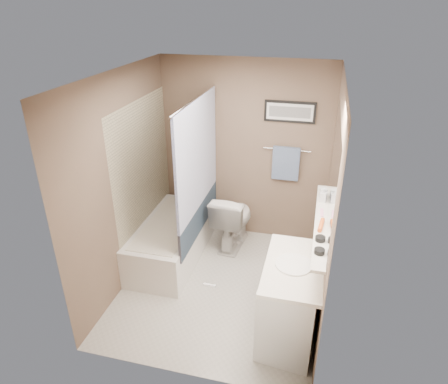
% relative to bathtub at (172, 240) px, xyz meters
% --- Properties ---
extents(ground, '(2.50, 2.50, 0.00)m').
position_rel_bathtub_xyz_m(ground, '(0.75, -0.41, -0.25)').
color(ground, beige).
rests_on(ground, ground).
extents(ceiling, '(2.20, 2.50, 0.04)m').
position_rel_bathtub_xyz_m(ceiling, '(0.75, -0.41, 2.13)').
color(ceiling, white).
rests_on(ceiling, wall_back).
extents(wall_back, '(2.20, 0.04, 2.40)m').
position_rel_bathtub_xyz_m(wall_back, '(0.75, 0.82, 0.95)').
color(wall_back, brown).
rests_on(wall_back, ground).
extents(wall_front, '(2.20, 0.04, 2.40)m').
position_rel_bathtub_xyz_m(wall_front, '(0.75, -1.64, 0.95)').
color(wall_front, brown).
rests_on(wall_front, ground).
extents(wall_left, '(0.04, 2.50, 2.40)m').
position_rel_bathtub_xyz_m(wall_left, '(-0.33, -0.41, 0.95)').
color(wall_left, brown).
rests_on(wall_left, ground).
extents(wall_right, '(0.04, 2.50, 2.40)m').
position_rel_bathtub_xyz_m(wall_right, '(1.83, -0.41, 0.95)').
color(wall_right, brown).
rests_on(wall_right, ground).
extents(tile_surround, '(0.02, 1.55, 2.00)m').
position_rel_bathtub_xyz_m(tile_surround, '(-0.34, 0.09, 0.75)').
color(tile_surround, tan).
rests_on(tile_surround, wall_left).
extents(curtain_rod, '(0.02, 1.55, 0.02)m').
position_rel_bathtub_xyz_m(curtain_rod, '(0.35, 0.09, 1.80)').
color(curtain_rod, silver).
rests_on(curtain_rod, wall_left).
extents(curtain_upper, '(0.03, 1.45, 1.28)m').
position_rel_bathtub_xyz_m(curtain_upper, '(0.35, 0.09, 1.15)').
color(curtain_upper, silver).
rests_on(curtain_upper, curtain_rod).
extents(curtain_lower, '(0.03, 1.45, 0.36)m').
position_rel_bathtub_xyz_m(curtain_lower, '(0.35, 0.09, 0.33)').
color(curtain_lower, '#263748').
rests_on(curtain_lower, curtain_rod).
extents(mirror, '(0.02, 1.60, 1.00)m').
position_rel_bathtub_xyz_m(mirror, '(1.84, -0.56, 1.37)').
color(mirror, silver).
rests_on(mirror, wall_right).
extents(shelf, '(0.12, 1.60, 0.03)m').
position_rel_bathtub_xyz_m(shelf, '(1.79, -0.56, 0.85)').
color(shelf, silver).
rests_on(shelf, wall_right).
extents(towel_bar, '(0.60, 0.02, 0.02)m').
position_rel_bathtub_xyz_m(towel_bar, '(1.30, 0.81, 1.05)').
color(towel_bar, silver).
rests_on(towel_bar, wall_back).
extents(towel, '(0.34, 0.05, 0.44)m').
position_rel_bathtub_xyz_m(towel, '(1.30, 0.79, 0.87)').
color(towel, '#8199BC').
rests_on(towel, towel_bar).
extents(art_frame, '(0.62, 0.02, 0.26)m').
position_rel_bathtub_xyz_m(art_frame, '(1.30, 0.82, 1.53)').
color(art_frame, black).
rests_on(art_frame, wall_back).
extents(art_mat, '(0.56, 0.00, 0.20)m').
position_rel_bathtub_xyz_m(art_mat, '(1.30, 0.81, 1.53)').
color(art_mat, white).
rests_on(art_mat, art_frame).
extents(art_image, '(0.50, 0.00, 0.13)m').
position_rel_bathtub_xyz_m(art_image, '(1.30, 0.81, 1.53)').
color(art_image, '#595959').
rests_on(art_image, art_mat).
extents(door, '(0.80, 0.02, 2.00)m').
position_rel_bathtub_xyz_m(door, '(1.30, -1.65, 0.75)').
color(door, silver).
rests_on(door, wall_front).
extents(door_handle, '(0.10, 0.02, 0.02)m').
position_rel_bathtub_xyz_m(door_handle, '(0.97, -1.60, 0.75)').
color(door_handle, silver).
rests_on(door_handle, door).
extents(bathtub, '(0.71, 1.50, 0.50)m').
position_rel_bathtub_xyz_m(bathtub, '(0.00, 0.00, 0.00)').
color(bathtub, white).
rests_on(bathtub, ground).
extents(tub_rim, '(0.56, 1.36, 0.02)m').
position_rel_bathtub_xyz_m(tub_rim, '(-0.00, 0.00, 0.25)').
color(tub_rim, silver).
rests_on(tub_rim, bathtub).
extents(toilet, '(0.50, 0.80, 0.77)m').
position_rel_bathtub_xyz_m(toilet, '(0.69, 0.48, 0.14)').
color(toilet, silver).
rests_on(toilet, ground).
extents(vanity, '(0.59, 0.95, 0.80)m').
position_rel_bathtub_xyz_m(vanity, '(1.60, -0.95, 0.15)').
color(vanity, white).
rests_on(vanity, ground).
extents(countertop, '(0.54, 0.96, 0.04)m').
position_rel_bathtub_xyz_m(countertop, '(1.59, -0.95, 0.57)').
color(countertop, white).
rests_on(countertop, vanity).
extents(sink_basin, '(0.34, 0.34, 0.01)m').
position_rel_bathtub_xyz_m(sink_basin, '(1.58, -0.95, 0.60)').
color(sink_basin, white).
rests_on(sink_basin, countertop).
extents(faucet_spout, '(0.02, 0.02, 0.10)m').
position_rel_bathtub_xyz_m(faucet_spout, '(1.78, -0.95, 0.64)').
color(faucet_spout, silver).
rests_on(faucet_spout, countertop).
extents(faucet_knob, '(0.05, 0.05, 0.05)m').
position_rel_bathtub_xyz_m(faucet_knob, '(1.78, -0.85, 0.62)').
color(faucet_knob, white).
rests_on(faucet_knob, countertop).
extents(candle_bowl_near, '(0.09, 0.09, 0.04)m').
position_rel_bathtub_xyz_m(candle_bowl_near, '(1.79, -1.11, 0.89)').
color(candle_bowl_near, black).
rests_on(candle_bowl_near, shelf).
extents(candle_bowl_far, '(0.09, 0.09, 0.04)m').
position_rel_bathtub_xyz_m(candle_bowl_far, '(1.79, -0.92, 0.89)').
color(candle_bowl_far, black).
rests_on(candle_bowl_far, shelf).
extents(hair_brush_front, '(0.06, 0.22, 0.04)m').
position_rel_bathtub_xyz_m(hair_brush_front, '(1.79, -0.68, 0.89)').
color(hair_brush_front, '#E15A1F').
rests_on(hair_brush_front, shelf).
extents(pink_comb, '(0.04, 0.16, 0.01)m').
position_rel_bathtub_xyz_m(pink_comb, '(1.79, -0.41, 0.87)').
color(pink_comb, pink).
rests_on(pink_comb, shelf).
extents(glass_jar, '(0.08, 0.08, 0.10)m').
position_rel_bathtub_xyz_m(glass_jar, '(1.79, -0.05, 0.92)').
color(glass_jar, silver).
rests_on(glass_jar, shelf).
extents(soap_bottle, '(0.08, 0.08, 0.15)m').
position_rel_bathtub_xyz_m(soap_bottle, '(1.79, -0.15, 0.94)').
color(soap_bottle, '#999999').
rests_on(soap_bottle, shelf).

